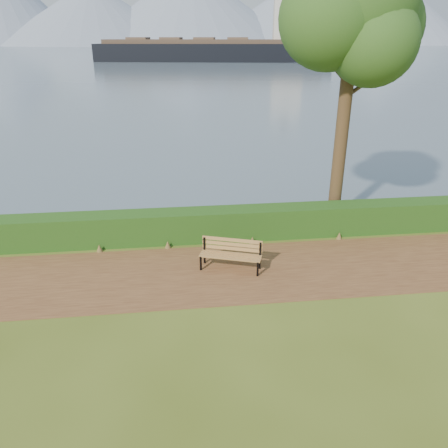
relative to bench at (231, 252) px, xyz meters
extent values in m
plane|color=#465518|center=(-0.70, -0.53, -0.50)|extent=(140.00, 140.00, 0.00)
cube|color=#57341D|center=(-0.70, -0.23, -0.50)|extent=(40.00, 3.40, 0.01)
cube|color=#184313|center=(-0.70, 2.07, 0.00)|extent=(32.00, 0.85, 1.00)
cube|color=#43576C|center=(-0.70, 259.47, -0.50)|extent=(700.00, 510.00, 0.00)
cone|color=slate|center=(-60.70, 394.47, 23.50)|extent=(160.00, 160.00, 48.00)
cone|color=slate|center=(19.30, 404.47, 30.50)|extent=(190.00, 190.00, 62.00)
cone|color=slate|center=(109.30, 399.47, 24.50)|extent=(170.00, 170.00, 50.00)
cone|color=slate|center=(199.30, 409.47, 28.50)|extent=(150.00, 150.00, 58.00)
cone|color=slate|center=(-10.70, 429.47, 17.00)|extent=(120.00, 120.00, 35.00)
cone|color=slate|center=(149.30, 424.47, 19.50)|extent=(130.00, 130.00, 40.00)
cube|color=black|center=(-0.87, -0.02, -0.29)|extent=(0.06, 0.07, 0.44)
cube|color=black|center=(-0.73, 0.38, -0.09)|extent=(0.06, 0.07, 0.83)
cube|color=black|center=(-0.80, 0.18, -0.10)|extent=(0.21, 0.49, 0.05)
cube|color=black|center=(0.67, -0.55, -0.29)|extent=(0.06, 0.07, 0.44)
cube|color=black|center=(0.81, -0.15, -0.09)|extent=(0.06, 0.07, 0.83)
cube|color=black|center=(0.74, -0.35, -0.10)|extent=(0.21, 0.49, 0.05)
cube|color=#9D683C|center=(-0.09, -0.26, -0.07)|extent=(1.68, 0.65, 0.03)
cube|color=#9D683C|center=(-0.05, -0.14, -0.07)|extent=(1.68, 0.65, 0.03)
cube|color=#9D683C|center=(-0.01, -0.03, -0.07)|extent=(1.68, 0.65, 0.03)
cube|color=#9D683C|center=(0.03, 0.09, -0.07)|extent=(1.68, 0.65, 0.03)
cube|color=#9D683C|center=(0.05, 0.14, 0.05)|extent=(1.66, 0.61, 0.10)
cube|color=#9D683C|center=(0.05, 0.14, 0.18)|extent=(1.66, 0.61, 0.10)
cube|color=#9D683C|center=(0.05, 0.14, 0.32)|extent=(1.66, 0.61, 0.10)
cylinder|color=#352315|center=(4.04, 2.85, 3.34)|extent=(0.43, 0.43, 7.70)
sphere|color=#25521B|center=(4.04, 2.85, 6.55)|extent=(3.63, 3.63, 3.63)
sphere|color=#25521B|center=(4.98, 3.24, 5.91)|extent=(2.78, 2.78, 2.78)
sphere|color=#25521B|center=(3.21, 2.58, 6.12)|extent=(2.99, 2.99, 2.99)
sphere|color=#25521B|center=(4.42, 2.12, 5.48)|extent=(2.57, 2.57, 2.57)
cylinder|color=#352315|center=(4.53, 2.85, 4.20)|extent=(1.12, 0.13, 0.84)
cylinder|color=#352315|center=(3.62, 2.96, 4.73)|extent=(0.87, 0.40, 0.77)
cube|color=black|center=(10.48, 114.93, 0.85)|extent=(63.59, 21.13, 6.28)
cube|color=#46372A|center=(10.48, 114.93, 4.53)|extent=(58.47, 19.24, 1.08)
cube|color=beige|center=(30.25, 111.28, 9.38)|extent=(9.29, 8.75, 9.88)
cube|color=brown|center=(-9.30, 118.58, 5.25)|extent=(6.37, 6.81, 0.72)
cube|color=brown|center=(-0.47, 116.95, 5.25)|extent=(6.37, 6.81, 0.72)
cube|color=brown|center=(8.36, 115.32, 5.25)|extent=(6.37, 6.81, 0.72)
cube|color=brown|center=(17.19, 113.69, 5.25)|extent=(6.37, 6.81, 0.72)
camera|label=1|loc=(-1.52, -10.95, 5.62)|focal=35.00mm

